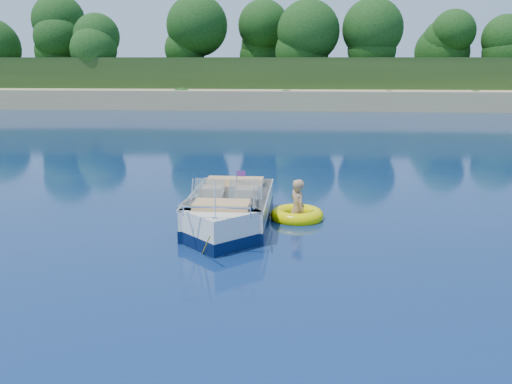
# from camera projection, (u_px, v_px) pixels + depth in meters

# --- Properties ---
(ground) EXTENTS (160.00, 160.00, 0.00)m
(ground) POSITION_uv_depth(u_px,v_px,m) (181.00, 283.00, 10.07)
(ground) COLOR #091C43
(ground) RESTS_ON ground
(shoreline) EXTENTS (170.00, 59.00, 6.00)m
(shoreline) POSITION_uv_depth(u_px,v_px,m) (285.00, 83.00, 71.76)
(shoreline) COLOR tan
(shoreline) RESTS_ON ground
(treeline) EXTENTS (150.00, 7.12, 8.19)m
(treeline) POSITION_uv_depth(u_px,v_px,m) (278.00, 39.00, 48.63)
(treeline) COLOR #2F200F
(treeline) RESTS_ON ground
(motorboat) EXTENTS (1.89, 5.17, 1.72)m
(motorboat) POSITION_uv_depth(u_px,v_px,m) (229.00, 213.00, 13.35)
(motorboat) COLOR white
(motorboat) RESTS_ON ground
(tow_tube) EXTENTS (1.59, 1.59, 0.35)m
(tow_tube) POSITION_uv_depth(u_px,v_px,m) (297.00, 215.00, 14.10)
(tow_tube) COLOR #F5EB00
(tow_tube) RESTS_ON ground
(boy) EXTENTS (0.73, 0.94, 1.68)m
(boy) POSITION_uv_depth(u_px,v_px,m) (297.00, 219.00, 14.06)
(boy) COLOR tan
(boy) RESTS_ON ground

